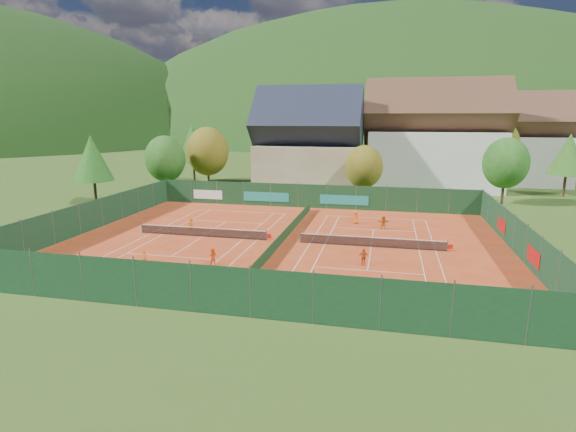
# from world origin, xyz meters

# --- Properties ---
(ground) EXTENTS (600.00, 600.00, 0.00)m
(ground) POSITION_xyz_m (0.00, 0.00, -0.02)
(ground) COLOR #304E18
(ground) RESTS_ON ground
(clay_pad) EXTENTS (40.00, 32.00, 0.01)m
(clay_pad) POSITION_xyz_m (0.00, 0.00, 0.01)
(clay_pad) COLOR #B93D1B
(clay_pad) RESTS_ON ground
(court_markings_left) EXTENTS (11.03, 23.83, 0.00)m
(court_markings_left) POSITION_xyz_m (-8.00, 0.00, 0.01)
(court_markings_left) COLOR white
(court_markings_left) RESTS_ON ground
(court_markings_right) EXTENTS (11.03, 23.83, 0.00)m
(court_markings_right) POSITION_xyz_m (8.00, 0.00, 0.01)
(court_markings_right) COLOR white
(court_markings_right) RESTS_ON ground
(tennis_net_left) EXTENTS (13.30, 0.10, 1.02)m
(tennis_net_left) POSITION_xyz_m (-7.85, 0.00, 0.51)
(tennis_net_left) COLOR #59595B
(tennis_net_left) RESTS_ON ground
(tennis_net_right) EXTENTS (13.30, 0.10, 1.02)m
(tennis_net_right) POSITION_xyz_m (8.15, 0.00, 0.51)
(tennis_net_right) COLOR #59595B
(tennis_net_right) RESTS_ON ground
(court_divider) EXTENTS (0.03, 28.80, 1.00)m
(court_divider) POSITION_xyz_m (0.00, 0.00, 0.50)
(court_divider) COLOR #153C1C
(court_divider) RESTS_ON ground
(fence_north) EXTENTS (40.00, 0.10, 3.00)m
(fence_north) POSITION_xyz_m (-0.46, 15.99, 1.47)
(fence_north) COLOR #14371B
(fence_north) RESTS_ON ground
(fence_south) EXTENTS (40.00, 0.04, 3.00)m
(fence_south) POSITION_xyz_m (0.00, -16.00, 1.50)
(fence_south) COLOR #12331A
(fence_south) RESTS_ON ground
(fence_west) EXTENTS (0.04, 32.00, 3.00)m
(fence_west) POSITION_xyz_m (-20.00, 0.00, 1.50)
(fence_west) COLOR #163C22
(fence_west) RESTS_ON ground
(fence_east) EXTENTS (0.09, 32.00, 3.00)m
(fence_east) POSITION_xyz_m (20.00, 0.05, 1.48)
(fence_east) COLOR #153A20
(fence_east) RESTS_ON ground
(chalet) EXTENTS (16.20, 12.00, 16.00)m
(chalet) POSITION_xyz_m (-3.00, 30.00, 6.62)
(chalet) COLOR #C9B48D
(chalet) RESTS_ON ground
(hotel_block_a) EXTENTS (21.60, 11.00, 17.25)m
(hotel_block_a) POSITION_xyz_m (16.00, 36.00, 7.38)
(hotel_block_a) COLOR silver
(hotel_block_a) RESTS_ON ground
(hotel_block_b) EXTENTS (17.28, 10.00, 15.50)m
(hotel_block_b) POSITION_xyz_m (30.00, 44.00, 6.62)
(hotel_block_b) COLOR silver
(hotel_block_b) RESTS_ON ground
(tree_west_front) EXTENTS (5.72, 5.72, 8.69)m
(tree_west_front) POSITION_xyz_m (-22.00, 20.00, 5.39)
(tree_west_front) COLOR #4C2E1B
(tree_west_front) RESTS_ON ground
(tree_west_mid) EXTENTS (6.44, 6.44, 9.78)m
(tree_west_mid) POSITION_xyz_m (-18.00, 26.00, 6.07)
(tree_west_mid) COLOR #452918
(tree_west_mid) RESTS_ON ground
(tree_west_back) EXTENTS (5.60, 5.60, 10.00)m
(tree_west_back) POSITION_xyz_m (-24.00, 34.00, 6.74)
(tree_west_back) COLOR #412917
(tree_west_back) RESTS_ON ground
(tree_center) EXTENTS (5.01, 5.01, 7.60)m
(tree_center) POSITION_xyz_m (6.00, 22.00, 4.72)
(tree_center) COLOR #4D331B
(tree_center) RESTS_ON ground
(tree_east_front) EXTENTS (5.72, 5.72, 8.69)m
(tree_east_front) POSITION_xyz_m (24.00, 24.00, 5.39)
(tree_east_front) COLOR #432C18
(tree_east_front) RESTS_ON ground
(tree_east_mid) EXTENTS (5.04, 5.04, 9.00)m
(tree_east_mid) POSITION_xyz_m (34.00, 32.00, 6.06)
(tree_east_mid) COLOR #4C301B
(tree_east_mid) RESTS_ON ground
(tree_west_side) EXTENTS (5.04, 5.04, 9.00)m
(tree_west_side) POSITION_xyz_m (-28.00, 12.00, 6.06)
(tree_west_side) COLOR #402D17
(tree_west_side) RESTS_ON ground
(tree_east_back) EXTENTS (7.15, 7.15, 10.86)m
(tree_east_back) POSITION_xyz_m (26.00, 40.00, 6.74)
(tree_east_back) COLOR #412C17
(tree_east_back) RESTS_ON ground
(mountain_backdrop) EXTENTS (820.00, 530.00, 242.00)m
(mountain_backdrop) POSITION_xyz_m (28.54, 233.48, -39.64)
(mountain_backdrop) COLOR black
(mountain_backdrop) RESTS_ON ground
(ball_hopper) EXTENTS (0.34, 0.34, 0.80)m
(ball_hopper) POSITION_xyz_m (10.25, -12.23, 0.56)
(ball_hopper) COLOR slate
(ball_hopper) RESTS_ON ground
(loose_ball_0) EXTENTS (0.07, 0.07, 0.07)m
(loose_ball_0) POSITION_xyz_m (-11.71, -4.59, 0.03)
(loose_ball_0) COLOR #CCD833
(loose_ball_0) RESTS_ON ground
(loose_ball_1) EXTENTS (0.07, 0.07, 0.07)m
(loose_ball_1) POSITION_xyz_m (6.93, -10.54, 0.03)
(loose_ball_1) COLOR #CCD833
(loose_ball_1) RESTS_ON ground
(loose_ball_2) EXTENTS (0.07, 0.07, 0.07)m
(loose_ball_2) POSITION_xyz_m (3.05, 6.75, 0.03)
(loose_ball_2) COLOR #CCD833
(loose_ball_2) RESTS_ON ground
(loose_ball_3) EXTENTS (0.07, 0.07, 0.07)m
(loose_ball_3) POSITION_xyz_m (-1.58, 10.06, 0.03)
(loose_ball_3) COLOR #CCD833
(loose_ball_3) RESTS_ON ground
(player_left_near) EXTENTS (0.47, 0.34, 1.19)m
(player_left_near) POSITION_xyz_m (-8.96, -8.93, 0.60)
(player_left_near) COLOR orange
(player_left_near) RESTS_ON ground
(player_left_mid) EXTENTS (0.73, 0.60, 1.39)m
(player_left_mid) POSITION_xyz_m (-3.76, -7.78, 0.70)
(player_left_mid) COLOR #F45715
(player_left_mid) RESTS_ON ground
(player_left_far) EXTENTS (0.96, 0.78, 1.29)m
(player_left_far) POSITION_xyz_m (-10.10, 2.12, 0.65)
(player_left_far) COLOR orange
(player_left_far) RESTS_ON ground
(player_right_near) EXTENTS (0.88, 0.54, 1.40)m
(player_right_near) POSITION_xyz_m (7.60, -5.26, 0.70)
(player_right_near) COLOR #CF4E12
(player_right_near) RESTS_ON ground
(player_right_far_a) EXTENTS (0.80, 0.68, 1.39)m
(player_right_far_a) POSITION_xyz_m (5.97, 8.46, 0.69)
(player_right_far_a) COLOR orange
(player_right_far_a) RESTS_ON ground
(player_right_far_b) EXTENTS (1.39, 0.59, 1.45)m
(player_right_far_b) POSITION_xyz_m (8.93, 6.73, 0.73)
(player_right_far_b) COLOR orange
(player_right_far_b) RESTS_ON ground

